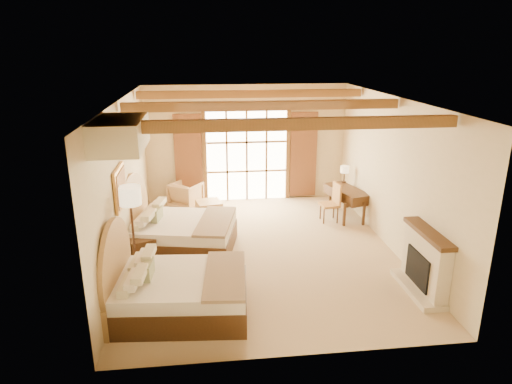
{
  "coord_description": "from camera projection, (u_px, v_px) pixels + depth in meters",
  "views": [
    {
      "loc": [
        -1.19,
        -8.83,
        4.2
      ],
      "look_at": [
        -0.12,
        0.2,
        1.26
      ],
      "focal_mm": 32.0,
      "sensor_mm": 36.0,
      "label": 1
    }
  ],
  "objects": [
    {
      "name": "ceiling_beams",
      "position": [
        263.0,
        105.0,
        8.82
      ],
      "size": [
        5.39,
        4.6,
        0.18
      ],
      "primitive_type": null,
      "color": "brown",
      "rests_on": "ceiling"
    },
    {
      "name": "fireplace",
      "position": [
        424.0,
        265.0,
        8.01
      ],
      "size": [
        0.46,
        1.4,
        1.16
      ],
      "color": "beige",
      "rests_on": "ground"
    },
    {
      "name": "bed_near",
      "position": [
        171.0,
        289.0,
        7.39
      ],
      "size": [
        2.28,
        1.79,
        1.42
      ],
      "rotation": [
        0.0,
        0.0,
        -0.08
      ],
      "color": "#4C2F19",
      "rests_on": "floor"
    },
    {
      "name": "floor",
      "position": [
        263.0,
        250.0,
        9.77
      ],
      "size": [
        7.0,
        7.0,
        0.0
      ],
      "primitive_type": "plane",
      "color": "tan",
      "rests_on": "ground"
    },
    {
      "name": "canopy_valance",
      "position": [
        120.0,
        134.0,
        6.7
      ],
      "size": [
        0.7,
        1.4,
        0.45
      ],
      "primitive_type": "cube",
      "color": "beige",
      "rests_on": "ceiling"
    },
    {
      "name": "ceiling",
      "position": [
        264.0,
        99.0,
        8.78
      ],
      "size": [
        7.0,
        7.0,
        0.0
      ],
      "primitive_type": "plane",
      "rotation": [
        3.14,
        0.0,
        0.0
      ],
      "color": "#AE7034",
      "rests_on": "ground"
    },
    {
      "name": "armchair",
      "position": [
        186.0,
        195.0,
        12.31
      ],
      "size": [
        1.02,
        1.03,
        0.68
      ],
      "primitive_type": "imported",
      "rotation": [
        0.0,
        0.0,
        -3.73
      ],
      "color": "tan",
      "rests_on": "floor"
    },
    {
      "name": "wall_right",
      "position": [
        393.0,
        175.0,
        9.58
      ],
      "size": [
        0.0,
        7.0,
        7.0
      ],
      "primitive_type": "plane",
      "rotation": [
        1.57,
        0.0,
        -1.57
      ],
      "color": "beige",
      "rests_on": "ground"
    },
    {
      "name": "bed_far",
      "position": [
        174.0,
        231.0,
        9.69
      ],
      "size": [
        2.5,
        2.06,
        1.44
      ],
      "rotation": [
        0.0,
        0.0,
        -0.2
      ],
      "color": "#4C2F19",
      "rests_on": "floor"
    },
    {
      "name": "desk",
      "position": [
        346.0,
        202.0,
        11.6
      ],
      "size": [
        0.93,
        1.47,
        0.73
      ],
      "rotation": [
        0.0,
        0.0,
        0.27
      ],
      "color": "#4C2F19",
      "rests_on": "floor"
    },
    {
      "name": "desk_lamp",
      "position": [
        345.0,
        170.0,
        11.94
      ],
      "size": [
        0.22,
        0.22,
        0.45
      ],
      "color": "#3B2519",
      "rests_on": "desk"
    },
    {
      "name": "french_doors",
      "position": [
        247.0,
        156.0,
        12.63
      ],
      "size": [
        3.95,
        0.08,
        2.6
      ],
      "color": "white",
      "rests_on": "ground"
    },
    {
      "name": "wall_back",
      "position": [
        246.0,
        144.0,
        12.58
      ],
      "size": [
        5.5,
        0.0,
        5.5
      ],
      "primitive_type": "plane",
      "rotation": [
        1.57,
        0.0,
        0.0
      ],
      "color": "beige",
      "rests_on": "ground"
    },
    {
      "name": "floor_lamp",
      "position": [
        130.0,
        202.0,
        8.03
      ],
      "size": [
        0.39,
        0.39,
        1.84
      ],
      "color": "#3B2519",
      "rests_on": "floor"
    },
    {
      "name": "painting",
      "position": [
        120.0,
        187.0,
        8.22
      ],
      "size": [
        0.06,
        0.95,
        0.75
      ],
      "color": "#C0883D",
      "rests_on": "wall_left"
    },
    {
      "name": "nightstand",
      "position": [
        142.0,
        251.0,
        9.07
      ],
      "size": [
        0.62,
        0.62,
        0.57
      ],
      "primitive_type": "cube",
      "rotation": [
        0.0,
        0.0,
        0.38
      ],
      "color": "#4C2F19",
      "rests_on": "floor"
    },
    {
      "name": "desk_chair",
      "position": [
        330.0,
        210.0,
        11.31
      ],
      "size": [
        0.49,
        0.49,
        0.97
      ],
      "rotation": [
        0.0,
        0.0,
        0.15
      ],
      "color": "#B47447",
      "rests_on": "floor"
    },
    {
      "name": "wall_left",
      "position": [
        125.0,
        183.0,
        8.97
      ],
      "size": [
        0.0,
        7.0,
        7.0
      ],
      "primitive_type": "plane",
      "rotation": [
        1.57,
        0.0,
        1.57
      ],
      "color": "beige",
      "rests_on": "ground"
    },
    {
      "name": "ottoman",
      "position": [
        209.0,
        209.0,
        11.58
      ],
      "size": [
        0.71,
        0.71,
        0.43
      ],
      "primitive_type": "cube",
      "rotation": [
        0.0,
        0.0,
        0.23
      ],
      "color": "tan",
      "rests_on": "floor"
    }
  ]
}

